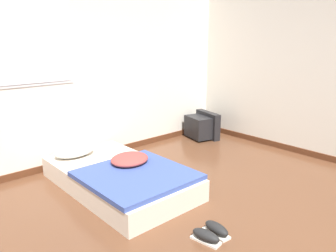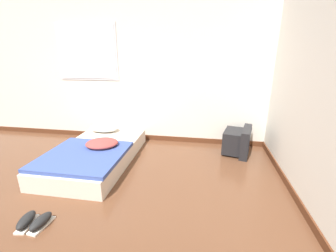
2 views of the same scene
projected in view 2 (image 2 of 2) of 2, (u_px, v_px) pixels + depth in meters
The scene contains 4 objects.
wall_back at pixel (112, 70), 4.08m from camera, with size 7.92×0.08×2.60m.
mattress_bed at pixel (96, 153), 3.40m from camera, with size 1.06×1.85×0.38m.
crt_tv at pixel (238, 141), 3.68m from camera, with size 0.51×0.60×0.45m.
sneaker_pair at pixel (34, 221), 2.15m from camera, with size 0.29×0.28×0.10m.
Camera 2 is at (1.70, -0.94, 1.58)m, focal length 24.00 mm.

